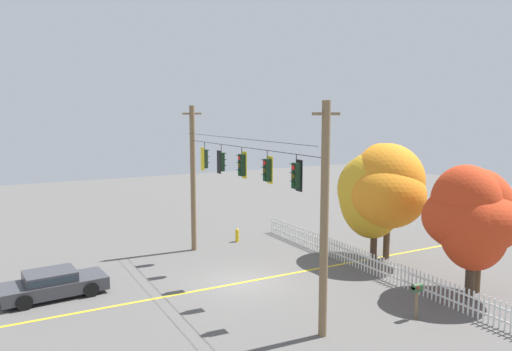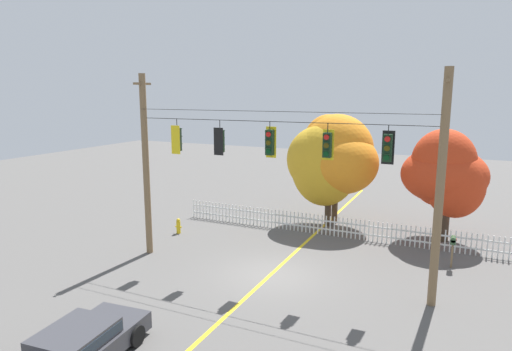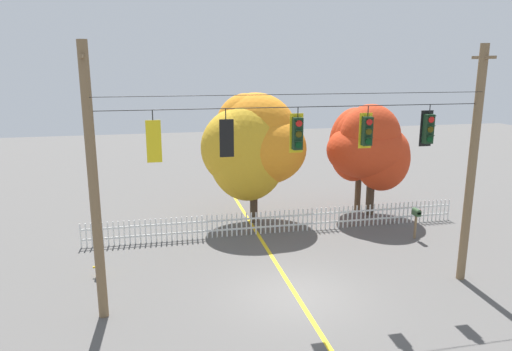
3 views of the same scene
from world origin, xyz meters
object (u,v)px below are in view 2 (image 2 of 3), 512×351
fire_hydrant (178,226)px  traffic_signal_westbound_side (327,145)px  traffic_signal_northbound_secondary (177,139)px  traffic_signal_northbound_primary (220,141)px  autumn_maple_mid (337,154)px  parked_car (79,346)px  traffic_signal_southbound_primary (270,142)px  autumn_oak_far_east (441,167)px  autumn_maple_near_fence (324,162)px  traffic_signal_eastbound_side (388,148)px  roadside_mailbox (453,242)px  autumn_maple_far_west (446,174)px

fire_hydrant → traffic_signal_westbound_side: bearing=-18.5°
traffic_signal_northbound_secondary → fire_hydrant: bearing=126.5°
traffic_signal_northbound_primary → autumn_maple_mid: bearing=71.4°
parked_car → traffic_signal_southbound_primary: bearing=74.3°
traffic_signal_northbound_primary → autumn_oak_far_east: traffic_signal_northbound_primary is taller
fire_hydrant → autumn_maple_near_fence: bearing=36.8°
autumn_maple_near_fence → traffic_signal_northbound_primary: bearing=-105.4°
parked_car → autumn_maple_near_fence: bearing=82.2°
traffic_signal_northbound_primary → traffic_signal_eastbound_side: bearing=0.2°
traffic_signal_southbound_primary → autumn_maple_near_fence: traffic_signal_southbound_primary is taller
traffic_signal_northbound_secondary → roadside_mailbox: size_ratio=1.09×
traffic_signal_northbound_secondary → traffic_signal_eastbound_side: size_ratio=1.08×
autumn_maple_near_fence → parked_car: (-2.16, -15.84, -2.99)m
traffic_signal_eastbound_side → fire_hydrant: size_ratio=1.70×
autumn_maple_mid → parked_car: 16.82m
traffic_signal_northbound_primary → fire_hydrant: (-4.35, 3.00, -5.05)m
traffic_signal_westbound_side → autumn_oak_far_east: bearing=66.7°
traffic_signal_westbound_side → autumn_maple_far_west: traffic_signal_westbound_side is taller
traffic_signal_northbound_primary → traffic_signal_westbound_side: bearing=0.2°
traffic_signal_northbound_secondary → autumn_maple_mid: bearing=59.3°
traffic_signal_northbound_primary → autumn_oak_far_east: (8.18, 8.41, -1.78)m
traffic_signal_northbound_primary → autumn_oak_far_east: size_ratio=0.26×
autumn_oak_far_east → fire_hydrant: bearing=-156.6°
traffic_signal_eastbound_side → roadside_mailbox: traffic_signal_eastbound_side is taller
traffic_signal_westbound_side → traffic_signal_eastbound_side: size_ratio=0.99×
autumn_oak_far_east → parked_car: size_ratio=1.26×
autumn_maple_far_west → fire_hydrant: bearing=-160.3°
roadside_mailbox → traffic_signal_westbound_side: bearing=-138.1°
traffic_signal_westbound_side → traffic_signal_eastbound_side: (2.17, 0.00, 0.01)m
autumn_oak_far_east → fire_hydrant: 14.03m
autumn_maple_mid → autumn_oak_far_east: size_ratio=1.14×
traffic_signal_southbound_primary → autumn_maple_far_west: (6.25, 7.58, -2.04)m
traffic_signal_westbound_side → traffic_signal_northbound_secondary: bearing=-179.8°
traffic_signal_southbound_primary → autumn_oak_far_east: bearing=54.7°
traffic_signal_southbound_primary → traffic_signal_westbound_side: (2.32, -0.00, 0.01)m
autumn_maple_near_fence → parked_car: 16.26m
traffic_signal_northbound_secondary → traffic_signal_southbound_primary: bearing=0.3°
autumn_maple_near_fence → autumn_oak_far_east: size_ratio=1.05×
autumn_maple_far_west → traffic_signal_eastbound_side: bearing=-103.0°
fire_hydrant → roadside_mailbox: bearing=4.5°
traffic_signal_northbound_secondary → fire_hydrant: (-2.22, 3.00, -5.03)m
autumn_oak_far_east → fire_hydrant: (-12.52, -5.41, -3.27)m
autumn_maple_near_fence → roadside_mailbox: autumn_maple_near_fence is taller
autumn_maple_mid → parked_car: (-2.78, -16.23, -3.46)m
traffic_signal_westbound_side → parked_car: size_ratio=0.32×
parked_car → fire_hydrant: parked_car is taller
traffic_signal_northbound_primary → roadside_mailbox: (9.06, 4.05, -4.32)m
traffic_signal_eastbound_side → autumn_maple_near_fence: size_ratio=0.24×
traffic_signal_northbound_secondary → traffic_signal_westbound_side: (6.69, 0.02, 0.08)m
autumn_oak_far_east → traffic_signal_northbound_secondary: bearing=-140.8°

